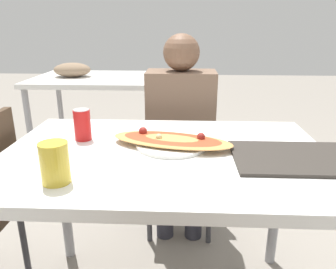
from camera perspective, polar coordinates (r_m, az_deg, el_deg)
dining_table at (r=1.23m, az=-0.61°, el=-6.41°), size 1.19×0.81×0.76m
chair_far_seated at (r=1.98m, az=2.16°, el=-2.24°), size 0.40×0.40×0.87m
person_seated at (r=1.81m, az=2.19°, el=1.85°), size 0.37×0.24×1.16m
pizza_main at (r=1.25m, az=0.63°, el=-1.16°), size 0.50×0.29×0.06m
soda_can at (r=1.35m, az=-14.69°, el=1.65°), size 0.07×0.07×0.12m
drink_glass at (r=1.01m, az=-19.12°, el=-4.70°), size 0.08×0.08×0.12m
serving_tray at (r=1.21m, az=21.06°, el=-3.80°), size 0.41×0.30×0.01m
background_table at (r=2.99m, az=-12.83°, el=8.67°), size 1.10×0.80×0.88m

